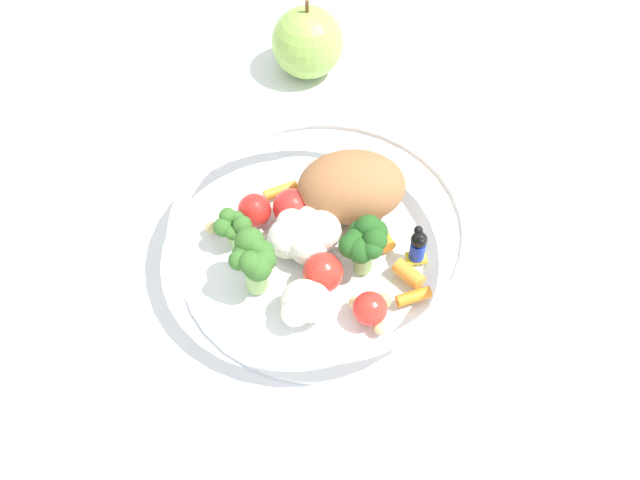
# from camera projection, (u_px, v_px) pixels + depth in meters

# --- Properties ---
(ground_plane) EXTENTS (2.40, 2.40, 0.00)m
(ground_plane) POSITION_uv_depth(u_px,v_px,m) (335.00, 256.00, 0.63)
(ground_plane) COLOR white
(food_container) EXTENTS (0.24, 0.24, 0.06)m
(food_container) POSITION_uv_depth(u_px,v_px,m) (321.00, 234.00, 0.60)
(food_container) COLOR white
(food_container) RESTS_ON ground_plane
(loose_apple) EXTENTS (0.07, 0.07, 0.08)m
(loose_apple) POSITION_uv_depth(u_px,v_px,m) (308.00, 42.00, 0.74)
(loose_apple) COLOR #8CB74C
(loose_apple) RESTS_ON ground_plane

